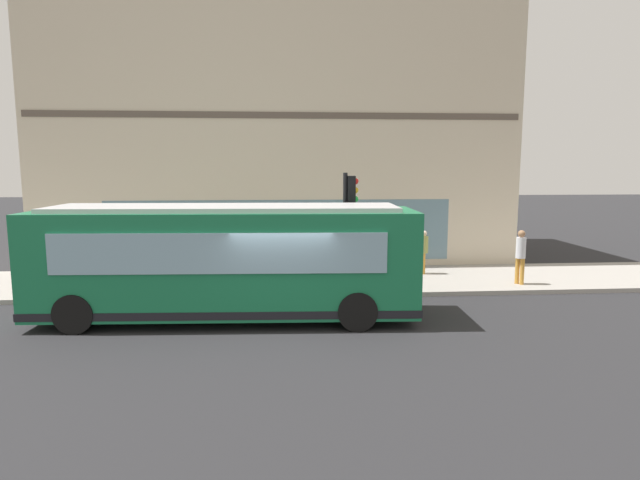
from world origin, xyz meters
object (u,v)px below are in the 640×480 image
object	(u,v)px
traffic_light_near_corner	(349,209)
pedestrian_near_hydrant	(388,245)
pedestrian_near_building_entrance	(424,249)
fire_hydrant	(259,273)
pedestrian_by_light_pole	(225,250)
city_bus_nearside	(226,262)
pedestrian_walking_along_curb	(521,253)

from	to	relation	value
traffic_light_near_corner	pedestrian_near_hydrant	bearing A→B (deg)	-33.05
pedestrian_near_building_entrance	pedestrian_near_hydrant	xyz separation A→B (m)	(0.58, 1.20, 0.08)
traffic_light_near_corner	fire_hydrant	bearing A→B (deg)	67.51
pedestrian_near_hydrant	pedestrian_by_light_pole	bearing A→B (deg)	98.24
city_bus_nearside	pedestrian_by_light_pole	distance (m)	4.60
traffic_light_near_corner	pedestrian_walking_along_curb	world-z (taller)	traffic_light_near_corner
pedestrian_near_building_entrance	pedestrian_by_light_pole	world-z (taller)	pedestrian_by_light_pole
traffic_light_near_corner	pedestrian_walking_along_curb	bearing A→B (deg)	-86.56
city_bus_nearside	traffic_light_near_corner	size ratio (longest dim) A/B	2.71
fire_hydrant	pedestrian_by_light_pole	distance (m)	1.62
fire_hydrant	pedestrian_by_light_pole	xyz separation A→B (m)	(0.84, 1.21, 0.66)
fire_hydrant	pedestrian_walking_along_curb	world-z (taller)	pedestrian_walking_along_curb
pedestrian_walking_along_curb	pedestrian_by_light_pole	bearing A→B (deg)	80.39
traffic_light_near_corner	fire_hydrant	world-z (taller)	traffic_light_near_corner
pedestrian_near_building_entrance	pedestrian_near_hydrant	world-z (taller)	pedestrian_near_hydrant
city_bus_nearside	pedestrian_near_building_entrance	bearing A→B (deg)	-54.24
fire_hydrant	pedestrian_near_building_entrance	bearing A→B (deg)	-79.34
city_bus_nearside	fire_hydrant	distance (m)	3.93
pedestrian_by_light_pole	pedestrian_walking_along_curb	bearing A→B (deg)	-99.61
fire_hydrant	traffic_light_near_corner	bearing A→B (deg)	-112.49
city_bus_nearside	pedestrian_walking_along_curb	xyz separation A→B (m)	(2.87, -9.50, -0.34)
pedestrian_walking_along_curb	pedestrian_by_light_pole	distance (m)	10.11
pedestrian_by_light_pole	pedestrian_near_hydrant	bearing A→B (deg)	-81.76
city_bus_nearside	pedestrian_walking_along_curb	world-z (taller)	city_bus_nearside
city_bus_nearside	pedestrian_walking_along_curb	distance (m)	9.93
pedestrian_walking_along_curb	pedestrian_near_building_entrance	xyz separation A→B (m)	(1.97, 2.76, -0.15)
pedestrian_near_building_entrance	pedestrian_near_hydrant	bearing A→B (deg)	64.14
fire_hydrant	pedestrian_near_building_entrance	size ratio (longest dim) A/B	0.46
city_bus_nearside	pedestrian_by_light_pole	xyz separation A→B (m)	(4.56, 0.47, -0.38)
pedestrian_near_hydrant	fire_hydrant	bearing A→B (deg)	109.66
pedestrian_near_hydrant	pedestrian_by_light_pole	xyz separation A→B (m)	(-0.87, 6.00, 0.03)
city_bus_nearside	pedestrian_near_building_entrance	xyz separation A→B (m)	(4.85, -6.73, -0.49)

